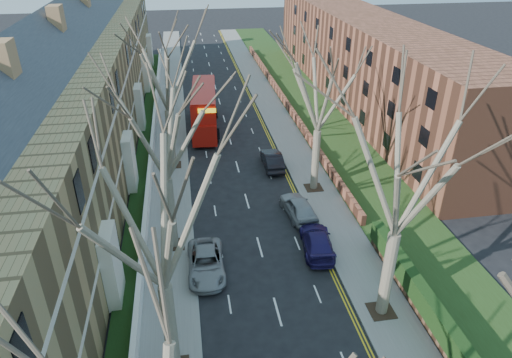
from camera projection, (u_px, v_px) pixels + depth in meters
name	position (u px, v px, depth m)	size (l,w,h in m)	color
pavement_left	(170.00, 121.00, 50.66)	(3.00, 102.00, 0.12)	slate
pavement_right	(276.00, 115.00, 52.35)	(3.00, 102.00, 0.12)	slate
terrace_left	(76.00, 102.00, 40.03)	(9.70, 78.00, 13.60)	#997B4E
flats_right	(363.00, 60.00, 55.05)	(13.97, 54.00, 10.00)	brown
front_wall_left	(152.00, 148.00, 43.24)	(0.30, 78.00, 1.00)	white
grass_verge_right	(314.00, 112.00, 52.94)	(6.00, 102.00, 0.06)	#213714
tree_left_mid	(154.00, 203.00, 17.58)	(10.50, 10.50, 14.71)	brown
tree_left_far	(160.00, 118.00, 26.38)	(10.15, 10.15, 14.22)	brown
tree_left_dist	(163.00, 61.00, 36.61)	(10.50, 10.50, 14.71)	brown
tree_right_mid	(408.00, 160.00, 20.92)	(10.50, 10.50, 14.71)	brown
tree_right_far	(321.00, 79.00, 33.18)	(10.15, 10.15, 14.22)	brown
double_decker_bus	(204.00, 110.00, 47.70)	(3.23, 10.71, 4.44)	#AF140C
car_left_far	(206.00, 263.00, 28.25)	(2.24, 4.86, 1.35)	gray
car_right_near	(317.00, 242.00, 30.17)	(1.91, 4.70, 1.37)	#211854
car_right_mid	(299.00, 207.00, 33.75)	(1.81, 4.49, 1.53)	gray
car_right_far	(272.00, 160.00, 40.74)	(1.56, 4.47, 1.47)	black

